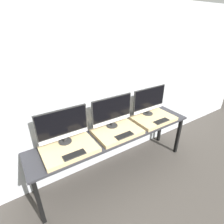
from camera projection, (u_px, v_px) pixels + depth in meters
name	position (u px, v px, depth m)	size (l,w,h in m)	color
ground_plane	(126.00, 181.00, 2.79)	(12.00, 12.00, 0.00)	#423D38
wall_back	(104.00, 93.00, 2.68)	(8.00, 0.04, 2.60)	silver
workbench	(116.00, 136.00, 2.68)	(2.63, 0.57, 0.78)	#2D2D33
wooden_riser_left	(69.00, 149.00, 2.26)	(0.69, 0.49, 0.05)	#D6B77F
monitor_left	(63.00, 125.00, 2.23)	(0.67, 0.18, 0.48)	#282828
keyboard_left	(74.00, 155.00, 2.11)	(0.28, 0.11, 0.01)	#2D2D2D
wooden_riser_center	(117.00, 132.00, 2.62)	(0.69, 0.49, 0.05)	#D6B77F
monitor_center	(112.00, 111.00, 2.60)	(0.67, 0.18, 0.48)	#282828
keyboard_center	(124.00, 135.00, 2.47)	(0.28, 0.11, 0.01)	#2D2D2D
wooden_riser_right	(153.00, 118.00, 2.99)	(0.69, 0.49, 0.05)	#D6B77F
monitor_right	(149.00, 100.00, 2.96)	(0.67, 0.18, 0.48)	#282828
keyboard_right	(162.00, 121.00, 2.84)	(0.28, 0.11, 0.01)	#2D2D2D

